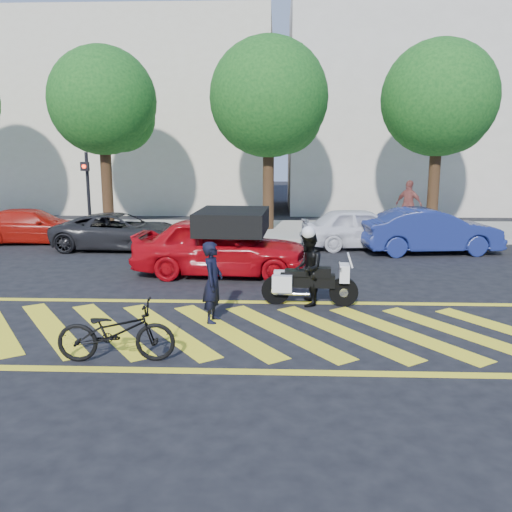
{
  "coord_description": "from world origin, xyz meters",
  "views": [
    {
      "loc": [
        0.37,
        -9.65,
        3.38
      ],
      "look_at": [
        -0.09,
        1.88,
        1.05
      ],
      "focal_mm": 38.0,
      "sensor_mm": 36.0,
      "label": 1
    }
  ],
  "objects_px": {
    "officer_moto": "(308,269)",
    "parked_right": "(430,231)",
    "officer_bike": "(213,282)",
    "red_convertible": "(221,246)",
    "parked_left": "(33,226)",
    "parked_mid_left": "(120,231)",
    "bicycle": "(116,332)",
    "police_motorcycle": "(308,282)",
    "parked_mid_right": "(362,228)"
  },
  "relations": [
    {
      "from": "officer_moto",
      "to": "parked_right",
      "type": "bearing_deg",
      "value": 148.96
    },
    {
      "from": "bicycle",
      "to": "parked_right",
      "type": "height_order",
      "value": "parked_right"
    },
    {
      "from": "red_convertible",
      "to": "parked_right",
      "type": "xyz_separation_m",
      "value": [
        6.44,
        3.33,
        -0.06
      ]
    },
    {
      "from": "officer_moto",
      "to": "parked_left",
      "type": "distance_m",
      "value": 12.01
    },
    {
      "from": "red_convertible",
      "to": "bicycle",
      "type": "bearing_deg",
      "value": 173.51
    },
    {
      "from": "red_convertible",
      "to": "parked_mid_left",
      "type": "bearing_deg",
      "value": 49.6
    },
    {
      "from": "officer_moto",
      "to": "parked_mid_right",
      "type": "bearing_deg",
      "value": 166.4
    },
    {
      "from": "officer_bike",
      "to": "parked_mid_right",
      "type": "distance_m",
      "value": 9.03
    },
    {
      "from": "police_motorcycle",
      "to": "parked_left",
      "type": "relative_size",
      "value": 0.5
    },
    {
      "from": "bicycle",
      "to": "officer_bike",
      "type": "bearing_deg",
      "value": -36.44
    },
    {
      "from": "officer_bike",
      "to": "bicycle",
      "type": "height_order",
      "value": "officer_bike"
    },
    {
      "from": "police_motorcycle",
      "to": "parked_right",
      "type": "relative_size",
      "value": 0.48
    },
    {
      "from": "parked_mid_right",
      "to": "parked_right",
      "type": "bearing_deg",
      "value": -116.13
    },
    {
      "from": "police_motorcycle",
      "to": "red_convertible",
      "type": "bearing_deg",
      "value": 132.92
    },
    {
      "from": "officer_bike",
      "to": "officer_moto",
      "type": "xyz_separation_m",
      "value": [
        1.91,
        1.24,
        0.0
      ]
    },
    {
      "from": "officer_moto",
      "to": "parked_right",
      "type": "xyz_separation_m",
      "value": [
        4.27,
        6.05,
        -0.08
      ]
    },
    {
      "from": "police_motorcycle",
      "to": "red_convertible",
      "type": "xyz_separation_m",
      "value": [
        -2.18,
        2.72,
        0.29
      ]
    },
    {
      "from": "officer_bike",
      "to": "parked_mid_left",
      "type": "relative_size",
      "value": 0.36
    },
    {
      "from": "bicycle",
      "to": "parked_right",
      "type": "relative_size",
      "value": 0.42
    },
    {
      "from": "parked_left",
      "to": "police_motorcycle",
      "type": "bearing_deg",
      "value": -134.77
    },
    {
      "from": "parked_mid_left",
      "to": "parked_right",
      "type": "distance_m",
      "value": 10.21
    },
    {
      "from": "officer_bike",
      "to": "parked_left",
      "type": "distance_m",
      "value": 11.49
    },
    {
      "from": "officer_bike",
      "to": "officer_moto",
      "type": "height_order",
      "value": "officer_moto"
    },
    {
      "from": "officer_bike",
      "to": "parked_right",
      "type": "distance_m",
      "value": 9.56
    },
    {
      "from": "parked_mid_left",
      "to": "parked_mid_right",
      "type": "relative_size",
      "value": 1.08
    },
    {
      "from": "officer_moto",
      "to": "red_convertible",
      "type": "bearing_deg",
      "value": -137.28
    },
    {
      "from": "bicycle",
      "to": "parked_mid_right",
      "type": "relative_size",
      "value": 0.46
    },
    {
      "from": "officer_bike",
      "to": "bicycle",
      "type": "distance_m",
      "value": 2.45
    },
    {
      "from": "police_motorcycle",
      "to": "parked_mid_left",
      "type": "xyz_separation_m",
      "value": [
        -5.95,
        6.33,
        0.11
      ]
    },
    {
      "from": "bicycle",
      "to": "parked_left",
      "type": "height_order",
      "value": "parked_left"
    },
    {
      "from": "bicycle",
      "to": "parked_right",
      "type": "xyz_separation_m",
      "value": [
        7.48,
        9.34,
        0.23
      ]
    },
    {
      "from": "officer_moto",
      "to": "parked_mid_left",
      "type": "xyz_separation_m",
      "value": [
        -5.94,
        6.33,
        -0.19
      ]
    },
    {
      "from": "officer_bike",
      "to": "red_convertible",
      "type": "distance_m",
      "value": 3.97
    },
    {
      "from": "parked_left",
      "to": "officer_bike",
      "type": "bearing_deg",
      "value": -145.63
    },
    {
      "from": "officer_bike",
      "to": "parked_right",
      "type": "relative_size",
      "value": 0.36
    },
    {
      "from": "parked_right",
      "to": "parked_left",
      "type": "bearing_deg",
      "value": 77.54
    },
    {
      "from": "officer_bike",
      "to": "parked_right",
      "type": "bearing_deg",
      "value": -32.83
    },
    {
      "from": "parked_left",
      "to": "parked_mid_left",
      "type": "relative_size",
      "value": 0.95
    },
    {
      "from": "red_convertible",
      "to": "parked_right",
      "type": "height_order",
      "value": "red_convertible"
    },
    {
      "from": "police_motorcycle",
      "to": "red_convertible",
      "type": "height_order",
      "value": "red_convertible"
    },
    {
      "from": "officer_bike",
      "to": "parked_left",
      "type": "bearing_deg",
      "value": 48.26
    },
    {
      "from": "bicycle",
      "to": "parked_left",
      "type": "relative_size",
      "value": 0.45
    },
    {
      "from": "parked_left",
      "to": "bicycle",
      "type": "bearing_deg",
      "value": -156.45
    },
    {
      "from": "parked_left",
      "to": "parked_mid_right",
      "type": "height_order",
      "value": "parked_mid_right"
    },
    {
      "from": "bicycle",
      "to": "parked_left",
      "type": "xyz_separation_m",
      "value": [
        -6.2,
        10.74,
        0.11
      ]
    },
    {
      "from": "parked_left",
      "to": "parked_right",
      "type": "xyz_separation_m",
      "value": [
        13.68,
        -1.4,
        0.12
      ]
    },
    {
      "from": "parked_right",
      "to": "police_motorcycle",
      "type": "bearing_deg",
      "value": 138.28
    },
    {
      "from": "officer_bike",
      "to": "bicycle",
      "type": "relative_size",
      "value": 0.86
    },
    {
      "from": "officer_bike",
      "to": "red_convertible",
      "type": "height_order",
      "value": "officer_bike"
    },
    {
      "from": "parked_right",
      "to": "parked_mid_right",
      "type": "bearing_deg",
      "value": 63.24
    }
  ]
}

